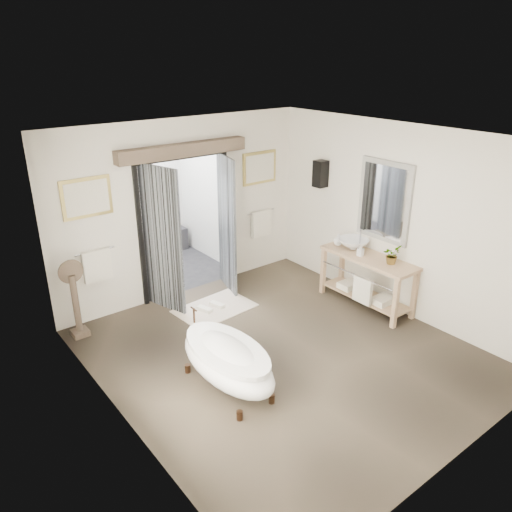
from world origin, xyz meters
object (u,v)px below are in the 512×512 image
at_px(clawfoot_tub, 227,361).
at_px(vanity, 367,277).
at_px(basin, 353,244).
at_px(rug, 215,308).

distance_m(clawfoot_tub, vanity, 2.99).
bearing_deg(clawfoot_tub, basin, 13.97).
xyz_separation_m(vanity, basin, (0.07, 0.38, 0.43)).
height_order(vanity, basin, basin).
relative_size(rug, basin, 2.39).
relative_size(vanity, basin, 3.19).
bearing_deg(clawfoot_tub, vanity, 7.10).
bearing_deg(clawfoot_tub, rug, 60.84).
bearing_deg(vanity, rug, 144.69).
height_order(clawfoot_tub, rug, clawfoot_tub).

